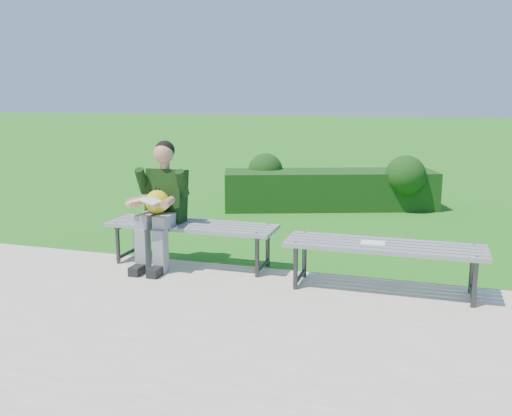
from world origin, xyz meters
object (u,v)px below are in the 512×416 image
(paper_sheet, at_px, (373,243))
(seated_boy, at_px, (161,201))
(bench_left, at_px, (192,229))
(bench_right, at_px, (384,250))
(hedge, at_px, (332,186))

(paper_sheet, bearing_deg, seated_boy, 176.35)
(bench_left, xyz_separation_m, seated_boy, (-0.30, -0.10, 0.30))
(bench_left, bearing_deg, seated_boy, -162.35)
(bench_right, xyz_separation_m, seated_boy, (-2.31, 0.14, 0.30))
(hedge, xyz_separation_m, seated_boy, (-1.18, -3.68, 0.36))
(bench_left, xyz_separation_m, paper_sheet, (1.91, -0.24, 0.06))
(bench_left, distance_m, bench_right, 2.02)
(seated_boy, bearing_deg, hedge, 72.22)
(hedge, relative_size, paper_sheet, 15.04)
(bench_right, height_order, seated_boy, seated_boy)
(hedge, height_order, paper_sheet, hedge)
(seated_boy, height_order, paper_sheet, seated_boy)
(paper_sheet, bearing_deg, hedge, 105.05)
(paper_sheet, bearing_deg, bench_right, -0.00)
(hedge, relative_size, bench_left, 1.91)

